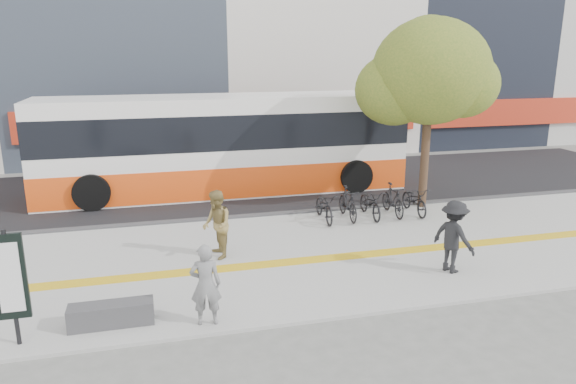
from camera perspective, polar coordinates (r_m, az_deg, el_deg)
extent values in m
plane|color=#61625D|center=(12.39, -5.70, -10.23)|extent=(120.00, 120.00, 0.00)
cube|color=gray|center=(13.73, -6.68, -7.47)|extent=(40.00, 7.00, 0.08)
cube|color=gold|center=(13.26, -6.39, -8.10)|extent=(40.00, 0.45, 0.01)
cube|color=black|center=(20.83, -9.55, 0.23)|extent=(40.00, 8.00, 0.06)
cube|color=#3C3C3F|center=(16.99, -8.33, -2.97)|extent=(40.00, 0.25, 0.14)
cube|color=red|center=(25.61, -6.28, 7.59)|extent=(19.00, 0.50, 1.40)
cube|color=red|center=(33.32, 26.36, 7.84)|extent=(15.20, 0.50, 1.40)
cube|color=#3C3C3F|center=(11.12, -18.41, -12.34)|extent=(1.60, 0.45, 0.45)
cylinder|color=black|center=(10.75, -27.52, -9.14)|extent=(0.08, 0.08, 2.20)
cube|color=black|center=(10.67, -27.66, -8.06)|extent=(0.55, 0.08, 1.60)
cube|color=white|center=(10.62, -27.72, -8.16)|extent=(0.40, 0.02, 1.30)
cylinder|color=#372319|center=(18.44, 14.44, 3.31)|extent=(0.28, 0.28, 3.20)
ellipsoid|color=#436120|center=(18.10, 15.05, 12.40)|extent=(3.80, 3.80, 3.42)
ellipsoid|color=#436120|center=(18.12, 11.33, 10.71)|extent=(2.60, 2.60, 2.34)
ellipsoid|color=#436120|center=(18.23, 18.10, 10.93)|extent=(2.40, 2.40, 2.16)
ellipsoid|color=#436120|center=(18.93, 14.82, 14.93)|extent=(2.20, 2.20, 1.98)
cube|color=white|center=(20.06, -6.75, 5.10)|extent=(13.43, 2.80, 3.58)
cube|color=#F14E13|center=(20.30, -6.65, 1.83)|extent=(13.45, 2.82, 1.12)
cube|color=black|center=(19.97, -6.81, 6.84)|extent=(13.45, 2.82, 1.23)
cylinder|color=black|center=(18.88, -20.31, -0.02)|extent=(1.23, 0.39, 1.23)
cylinder|color=black|center=(21.59, -19.63, 1.85)|extent=(1.23, 0.39, 1.23)
cylinder|color=black|center=(20.15, 7.28, 1.71)|extent=(1.23, 0.39, 1.23)
cylinder|color=black|center=(22.71, 4.69, 3.29)|extent=(1.23, 0.39, 1.23)
imported|color=black|center=(16.61, 3.94, -1.57)|extent=(0.67, 1.77, 0.92)
imported|color=black|center=(16.85, 6.43, -1.21)|extent=(0.54, 1.71, 1.02)
imported|color=black|center=(17.15, 8.84, -1.19)|extent=(0.67, 1.77, 0.92)
imported|color=black|center=(17.44, 11.18, -0.84)|extent=(0.54, 1.71, 1.02)
imported|color=black|center=(17.80, 13.42, -0.82)|extent=(0.67, 1.77, 0.92)
imported|color=black|center=(10.48, -8.83, -9.78)|extent=(0.64, 0.45, 1.65)
imported|color=olive|center=(13.66, -7.65, -3.48)|extent=(0.78, 0.94, 1.77)
imported|color=black|center=(13.30, 17.34, -4.58)|extent=(1.03, 1.30, 1.77)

